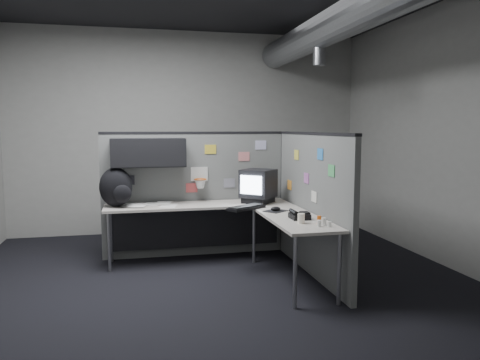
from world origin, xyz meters
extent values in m
cube|color=black|center=(0.00, 0.00, -0.01)|extent=(5.60, 5.60, 0.01)
cube|color=#9E9E99|center=(0.00, 2.80, 1.60)|extent=(5.60, 0.01, 3.20)
cube|color=#9E9E99|center=(0.00, -2.80, 1.60)|extent=(5.60, 0.01, 3.20)
cube|color=#9E9E99|center=(2.80, 0.00, 1.60)|extent=(0.01, 5.60, 3.20)
cylinder|color=slate|center=(1.40, 0.00, 2.85)|extent=(0.40, 5.49, 0.40)
cylinder|color=slate|center=(1.40, 0.80, 2.60)|extent=(0.16, 0.16, 0.30)
cube|color=slate|center=(-0.08, 1.30, 0.80)|extent=(2.43, 0.06, 1.60)
cube|color=black|center=(-0.08, 1.30, 1.61)|extent=(2.43, 0.07, 0.03)
cube|color=black|center=(1.10, 1.30, 0.80)|extent=(0.07, 0.07, 1.60)
cube|color=black|center=(-0.70, 1.10, 1.38)|extent=(0.90, 0.35, 0.35)
cube|color=black|center=(-0.70, 0.93, 1.38)|extent=(0.90, 0.02, 0.33)
cube|color=silver|center=(-0.05, 1.26, 1.08)|extent=(0.22, 0.02, 0.18)
torus|color=#D85914|center=(-0.05, 1.17, 1.02)|extent=(0.16, 0.16, 0.01)
cone|color=white|center=(-0.05, 1.17, 0.96)|extent=(0.14, 0.14, 0.11)
cube|color=#26262D|center=(-0.95, 1.26, 1.02)|extent=(0.15, 0.01, 0.12)
cube|color=gold|center=(0.10, 1.26, 1.40)|extent=(0.15, 0.01, 0.12)
cube|color=gray|center=(0.35, 1.26, 0.95)|extent=(0.15, 0.01, 0.12)
cube|color=#D87F7F|center=(0.55, 1.26, 1.30)|extent=(0.15, 0.01, 0.12)
cube|color=silver|center=(0.78, 1.26, 1.45)|extent=(0.15, 0.01, 0.12)
cube|color=#CC4C4C|center=(-0.15, 1.26, 0.90)|extent=(0.15, 0.01, 0.12)
cube|color=slate|center=(1.10, 0.22, 0.80)|extent=(0.06, 2.23, 1.60)
cube|color=black|center=(1.10, 0.22, 1.61)|extent=(0.07, 2.23, 0.03)
cube|color=#E5D84C|center=(1.06, 0.65, 1.35)|extent=(0.01, 0.15, 0.12)
cube|color=#B266B2|center=(1.06, 0.30, 1.10)|extent=(0.01, 0.15, 0.12)
cube|color=#337FCC|center=(1.06, -0.10, 1.40)|extent=(0.01, 0.15, 0.12)
cube|color=orange|center=(1.06, 0.90, 0.95)|extent=(0.01, 0.15, 0.12)
cube|color=#4CB266|center=(1.06, -0.40, 1.25)|extent=(0.01, 0.15, 0.12)
cube|color=silver|center=(1.06, 0.05, 0.92)|extent=(0.01, 0.15, 0.12)
cube|color=beige|center=(-0.10, 0.98, 0.71)|extent=(2.30, 0.56, 0.03)
cube|color=beige|center=(0.78, -0.07, 0.71)|extent=(0.56, 1.55, 0.03)
cube|color=black|center=(-0.10, 1.20, 0.40)|extent=(2.18, 0.02, 0.55)
cylinder|color=gray|center=(-1.18, 0.76, 0.35)|extent=(0.04, 0.04, 0.70)
cylinder|color=gray|center=(-1.18, 1.20, 0.35)|extent=(0.04, 0.04, 0.70)
cylinder|color=gray|center=(0.56, 0.76, 0.35)|extent=(0.04, 0.04, 0.70)
cylinder|color=gray|center=(0.56, -0.78, 0.35)|extent=(0.04, 0.04, 0.70)
cylinder|color=gray|center=(1.00, -0.78, 0.35)|extent=(0.04, 0.04, 0.70)
cube|color=black|center=(0.66, 0.93, 0.77)|extent=(0.47, 0.47, 0.07)
cube|color=black|center=(0.66, 0.93, 0.98)|extent=(0.52, 0.52, 0.35)
cube|color=#D1E3F9|center=(0.52, 0.78, 0.98)|extent=(0.22, 0.20, 0.23)
cube|color=black|center=(0.40, 0.49, 0.75)|extent=(0.50, 0.41, 0.03)
cube|color=black|center=(0.40, 0.49, 0.77)|extent=(0.46, 0.36, 0.01)
cube|color=black|center=(0.69, 0.28, 0.73)|extent=(0.31, 0.30, 0.01)
ellipsoid|color=black|center=(0.69, 0.28, 0.76)|extent=(0.12, 0.09, 0.05)
cube|color=black|center=(0.81, -0.20, 0.76)|extent=(0.19, 0.21, 0.06)
cylinder|color=black|center=(0.74, -0.19, 0.81)|extent=(0.04, 0.19, 0.04)
cube|color=black|center=(0.86, -0.21, 0.80)|extent=(0.08, 0.11, 0.02)
cylinder|color=silver|center=(0.93, -0.56, 0.77)|extent=(0.05, 0.05, 0.07)
cylinder|color=silver|center=(0.86, -0.61, 0.76)|extent=(0.05, 0.05, 0.06)
cylinder|color=silver|center=(0.95, -0.64, 0.76)|extent=(0.04, 0.04, 0.05)
cylinder|color=#D85914|center=(0.90, -0.51, 0.77)|extent=(0.05, 0.05, 0.08)
cylinder|color=white|center=(0.74, -0.42, 0.78)|extent=(0.08, 0.08, 0.10)
cube|color=white|center=(-0.48, 0.91, 0.73)|extent=(0.25, 0.31, 0.00)
cube|color=white|center=(-0.67, 1.09, 0.73)|extent=(0.25, 0.31, 0.00)
cube|color=white|center=(-0.91, 1.05, 0.74)|extent=(0.24, 0.30, 0.00)
cube|color=white|center=(-0.53, 1.11, 0.74)|extent=(0.25, 0.31, 0.00)
cube|color=white|center=(-0.84, 0.96, 0.74)|extent=(0.25, 0.31, 0.00)
ellipsoid|color=black|center=(-1.10, 1.01, 0.97)|extent=(0.43, 0.34, 0.48)
ellipsoid|color=black|center=(-1.02, 0.87, 0.90)|extent=(0.23, 0.15, 0.21)
camera|label=1|loc=(-0.86, -4.77, 1.68)|focal=35.00mm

